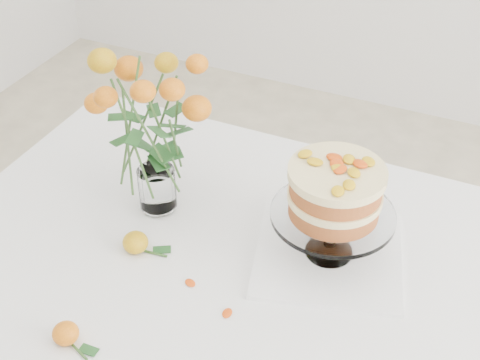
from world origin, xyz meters
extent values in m
cube|color=tan|center=(0.00, 0.00, 0.73)|extent=(1.40, 0.90, 0.04)
cylinder|color=tan|center=(-0.62, 0.37, 0.35)|extent=(0.06, 0.06, 0.71)
cube|color=white|center=(0.00, 0.00, 0.75)|extent=(1.42, 0.92, 0.01)
cube|color=white|center=(0.00, 0.46, 0.65)|extent=(1.42, 0.01, 0.20)
cube|color=white|center=(-0.71, 0.00, 0.65)|extent=(0.01, 0.92, 0.20)
cube|color=white|center=(0.10, 0.09, 0.76)|extent=(0.37, 0.37, 0.01)
cylinder|color=white|center=(0.10, 0.09, 0.82)|extent=(0.02, 0.02, 0.08)
cylinder|color=white|center=(0.10, 0.09, 0.87)|extent=(0.25, 0.25, 0.01)
cylinder|color=#AF5B27|center=(0.10, 0.09, 0.89)|extent=(0.20, 0.20, 0.04)
cylinder|color=#FCF5A3|center=(0.10, 0.09, 0.92)|extent=(0.21, 0.21, 0.02)
cylinder|color=#AF5B27|center=(0.10, 0.09, 0.94)|extent=(0.20, 0.20, 0.04)
cylinder|color=#FCF5A3|center=(0.10, 0.09, 0.97)|extent=(0.21, 0.21, 0.02)
cylinder|color=white|center=(-0.30, 0.08, 0.76)|extent=(0.07, 0.07, 0.01)
cylinder|color=white|center=(-0.30, 0.08, 0.81)|extent=(0.08, 0.08, 0.10)
ellipsoid|color=gold|center=(-0.27, -0.06, 0.78)|extent=(0.05, 0.05, 0.05)
cylinder|color=#325722|center=(-0.23, -0.06, 0.76)|extent=(0.06, 0.01, 0.01)
ellipsoid|color=#BD5509|center=(-0.26, -0.32, 0.78)|extent=(0.05, 0.05, 0.04)
cylinder|color=#325722|center=(-0.23, -0.33, 0.76)|extent=(0.06, 0.03, 0.00)
ellipsoid|color=gold|center=(-0.12, -0.10, 0.76)|extent=(0.03, 0.02, 0.00)
ellipsoid|color=gold|center=(-0.02, -0.14, 0.76)|extent=(0.03, 0.02, 0.00)
camera|label=1|loc=(0.35, -0.90, 1.73)|focal=50.00mm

